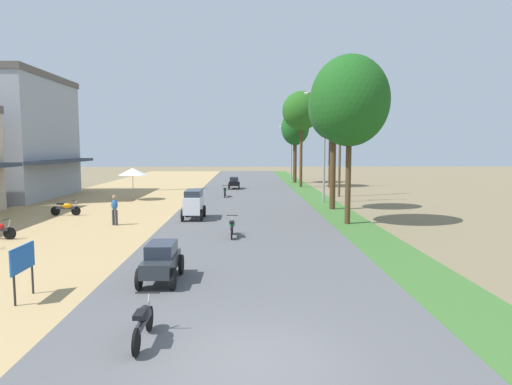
{
  "coord_description": "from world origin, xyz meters",
  "views": [
    {
      "loc": [
        -0.09,
        -8.28,
        4.2
      ],
      "look_at": [
        0.48,
        16.67,
        1.69
      ],
      "focal_mm": 31.55,
      "sensor_mm": 36.0,
      "label": 1
    }
  ],
  "objects_px": {
    "streetlamp_near": "(324,139)",
    "car_van_white": "(194,203)",
    "vendor_umbrella": "(133,172)",
    "parked_motorbike_third": "(66,208)",
    "pedestrian_on_shoulder": "(115,208)",
    "median_tree_second": "(334,108)",
    "median_tree_nearest": "(350,101)",
    "median_tree_third": "(301,111)",
    "motorbike_ahead_second": "(143,320)",
    "streetlamp_mid": "(291,148)",
    "motorbike_ahead_third": "(232,226)",
    "median_tree_fourth": "(295,129)",
    "street_signboard": "(23,262)",
    "car_sedan_charcoal": "(161,260)",
    "motorbike_ahead_fourth": "(225,191)",
    "car_sedan_black": "(234,182)",
    "utility_pole_near": "(330,140)",
    "utility_pole_far": "(340,137)"
  },
  "relations": [
    {
      "from": "streetlamp_near",
      "to": "car_van_white",
      "type": "distance_m",
      "value": 12.46
    },
    {
      "from": "vendor_umbrella",
      "to": "car_van_white",
      "type": "distance_m",
      "value": 11.42
    },
    {
      "from": "parked_motorbike_third",
      "to": "car_van_white",
      "type": "bearing_deg",
      "value": -11.27
    },
    {
      "from": "pedestrian_on_shoulder",
      "to": "median_tree_second",
      "type": "height_order",
      "value": "median_tree_second"
    },
    {
      "from": "vendor_umbrella",
      "to": "median_tree_nearest",
      "type": "height_order",
      "value": "median_tree_nearest"
    },
    {
      "from": "vendor_umbrella",
      "to": "median_tree_third",
      "type": "bearing_deg",
      "value": 38.11
    },
    {
      "from": "streetlamp_near",
      "to": "motorbike_ahead_second",
      "type": "bearing_deg",
      "value": -108.28
    },
    {
      "from": "car_van_white",
      "to": "streetlamp_mid",
      "type": "bearing_deg",
      "value": 74.63
    },
    {
      "from": "parked_motorbike_third",
      "to": "motorbike_ahead_third",
      "type": "distance_m",
      "value": 12.34
    },
    {
      "from": "median_tree_fourth",
      "to": "motorbike_ahead_second",
      "type": "bearing_deg",
      "value": -100.35
    },
    {
      "from": "parked_motorbike_third",
      "to": "vendor_umbrella",
      "type": "distance_m",
      "value": 8.56
    },
    {
      "from": "median_tree_third",
      "to": "motorbike_ahead_second",
      "type": "height_order",
      "value": "median_tree_third"
    },
    {
      "from": "pedestrian_on_shoulder",
      "to": "motorbike_ahead_second",
      "type": "height_order",
      "value": "pedestrian_on_shoulder"
    },
    {
      "from": "street_signboard",
      "to": "median_tree_second",
      "type": "bearing_deg",
      "value": 56.35
    },
    {
      "from": "motorbike_ahead_third",
      "to": "car_van_white",
      "type": "bearing_deg",
      "value": 114.35
    },
    {
      "from": "car_van_white",
      "to": "median_tree_nearest",
      "type": "bearing_deg",
      "value": -11.5
    },
    {
      "from": "median_tree_second",
      "to": "car_sedan_charcoal",
      "type": "height_order",
      "value": "median_tree_second"
    },
    {
      "from": "motorbike_ahead_fourth",
      "to": "median_tree_second",
      "type": "bearing_deg",
      "value": -44.71
    },
    {
      "from": "parked_motorbike_third",
      "to": "car_sedan_black",
      "type": "distance_m",
      "value": 19.94
    },
    {
      "from": "median_tree_second",
      "to": "median_tree_fourth",
      "type": "distance_m",
      "value": 22.88
    },
    {
      "from": "parked_motorbike_third",
      "to": "utility_pole_near",
      "type": "xyz_separation_m",
      "value": [
        19.64,
        19.18,
        4.36
      ]
    },
    {
      "from": "utility_pole_near",
      "to": "car_sedan_black",
      "type": "bearing_deg",
      "value": -169.69
    },
    {
      "from": "median_tree_third",
      "to": "car_van_white",
      "type": "distance_m",
      "value": 23.98
    },
    {
      "from": "median_tree_nearest",
      "to": "median_tree_third",
      "type": "xyz_separation_m",
      "value": [
        0.27,
        22.95,
        1.3
      ]
    },
    {
      "from": "streetlamp_near",
      "to": "motorbike_ahead_third",
      "type": "height_order",
      "value": "streetlamp_near"
    },
    {
      "from": "median_tree_nearest",
      "to": "median_tree_fourth",
      "type": "xyz_separation_m",
      "value": [
        0.26,
        28.75,
        -0.26
      ]
    },
    {
      "from": "median_tree_fourth",
      "to": "utility_pole_far",
      "type": "xyz_separation_m",
      "value": [
        2.19,
        -14.77,
        -1.28
      ]
    },
    {
      "from": "vendor_umbrella",
      "to": "median_tree_third",
      "type": "height_order",
      "value": "median_tree_third"
    },
    {
      "from": "motorbike_ahead_second",
      "to": "car_sedan_black",
      "type": "bearing_deg",
      "value": 88.38
    },
    {
      "from": "car_sedan_charcoal",
      "to": "motorbike_ahead_second",
      "type": "distance_m",
      "value": 4.39
    },
    {
      "from": "streetlamp_near",
      "to": "utility_pole_far",
      "type": "xyz_separation_m",
      "value": [
        2.09,
        4.38,
        0.26
      ]
    },
    {
      "from": "utility_pole_far",
      "to": "utility_pole_near",
      "type": "bearing_deg",
      "value": 85.13
    },
    {
      "from": "pedestrian_on_shoulder",
      "to": "car_sedan_black",
      "type": "xyz_separation_m",
      "value": [
        5.82,
        20.87,
        -0.22
      ]
    },
    {
      "from": "utility_pole_far",
      "to": "car_van_white",
      "type": "relative_size",
      "value": 4.07
    },
    {
      "from": "parked_motorbike_third",
      "to": "car_sedan_charcoal",
      "type": "bearing_deg",
      "value": -58.77
    },
    {
      "from": "utility_pole_far",
      "to": "motorbike_ahead_fourth",
      "type": "xyz_separation_m",
      "value": [
        -9.71,
        -0.62,
        -4.52
      ]
    },
    {
      "from": "car_sedan_charcoal",
      "to": "car_sedan_black",
      "type": "height_order",
      "value": "same"
    },
    {
      "from": "pedestrian_on_shoulder",
      "to": "median_tree_third",
      "type": "xyz_separation_m",
      "value": [
        12.77,
        23.12,
        6.97
      ]
    },
    {
      "from": "median_tree_fourth",
      "to": "car_sedan_charcoal",
      "type": "bearing_deg",
      "value": -102.08
    },
    {
      "from": "median_tree_nearest",
      "to": "car_sedan_black",
      "type": "relative_size",
      "value": 3.99
    },
    {
      "from": "median_tree_nearest",
      "to": "car_van_white",
      "type": "distance_m",
      "value": 10.35
    },
    {
      "from": "parked_motorbike_third",
      "to": "car_van_white",
      "type": "distance_m",
      "value": 8.11
    },
    {
      "from": "streetlamp_mid",
      "to": "median_tree_nearest",
      "type": "bearing_deg",
      "value": -90.62
    },
    {
      "from": "motorbike_ahead_second",
      "to": "parked_motorbike_third",
      "type": "bearing_deg",
      "value": 115.83
    },
    {
      "from": "streetlamp_mid",
      "to": "motorbike_ahead_third",
      "type": "distance_m",
      "value": 38.3
    },
    {
      "from": "pedestrian_on_shoulder",
      "to": "utility_pole_near",
      "type": "xyz_separation_m",
      "value": [
        15.69,
        22.66,
        3.95
      ]
    },
    {
      "from": "motorbike_ahead_second",
      "to": "motorbike_ahead_fourth",
      "type": "relative_size",
      "value": 1.0
    },
    {
      "from": "parked_motorbike_third",
      "to": "median_tree_third",
      "type": "bearing_deg",
      "value": 49.56
    },
    {
      "from": "street_signboard",
      "to": "vendor_umbrella",
      "type": "bearing_deg",
      "value": 96.9
    },
    {
      "from": "streetlamp_mid",
      "to": "motorbike_ahead_fourth",
      "type": "height_order",
      "value": "streetlamp_mid"
    }
  ]
}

